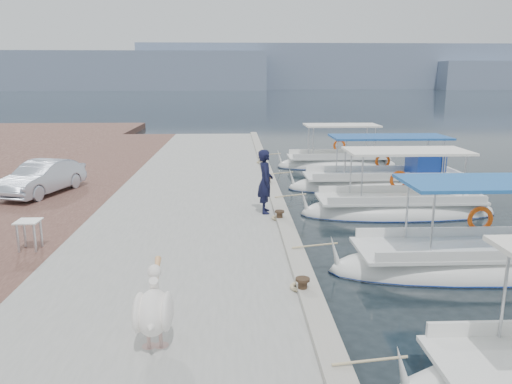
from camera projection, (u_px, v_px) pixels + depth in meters
ground at (297, 255)px, 13.19m from camera, size 400.00×400.00×0.00m
concrete_quay at (197, 202)px, 17.87m from camera, size 6.00×40.00×0.50m
quay_curb at (274, 193)px, 17.92m from camera, size 0.44×40.00×0.12m
cobblestone_strip at (56, 203)px, 17.66m from camera, size 4.00×40.00×0.50m
distant_hills at (309, 70)px, 208.94m from camera, size 330.00×60.00×18.00m
fishing_caique_b at (485, 265)px, 12.14m from camera, size 7.71×2.22×2.83m
fishing_caique_c at (398, 211)px, 17.14m from camera, size 6.76×2.15×2.83m
fishing_caique_d at (384, 184)px, 21.12m from camera, size 8.01×2.26×2.83m
fishing_caique_e at (337, 165)px, 26.23m from camera, size 6.31×2.16×2.83m
mooring_bollards at (280, 215)px, 14.48m from camera, size 0.28×20.28×0.33m
pelican at (154, 310)px, 7.64m from camera, size 0.58×1.54×1.20m
fisherman at (265, 181)px, 15.27m from camera, size 0.48×0.72×1.97m
parked_car at (42, 178)px, 17.86m from camera, size 2.24×3.83×1.19m
folding_table at (29, 229)px, 12.04m from camera, size 0.55×0.55×0.73m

